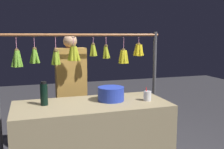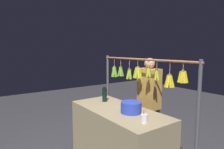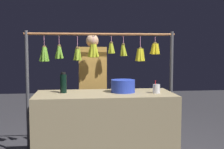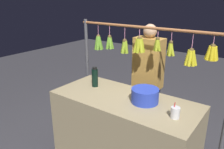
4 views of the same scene
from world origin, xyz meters
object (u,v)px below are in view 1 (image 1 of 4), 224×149
(vendor_person, at_px, (71,97))
(blue_bucket, at_px, (111,94))
(drink_cup, at_px, (147,96))
(water_bottle, at_px, (44,94))

(vendor_person, bearing_deg, blue_bucket, 115.46)
(drink_cup, bearing_deg, blue_bucket, -17.91)
(blue_bucket, bearing_deg, vendor_person, -64.54)
(water_bottle, bearing_deg, vendor_person, -119.87)
(water_bottle, relative_size, vendor_person, 0.15)
(water_bottle, distance_m, blue_bucket, 0.69)
(drink_cup, bearing_deg, vendor_person, -48.95)
(blue_bucket, distance_m, vendor_person, 0.76)
(vendor_person, bearing_deg, water_bottle, 60.13)
(blue_bucket, xyz_separation_m, drink_cup, (-0.37, 0.12, -0.02))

